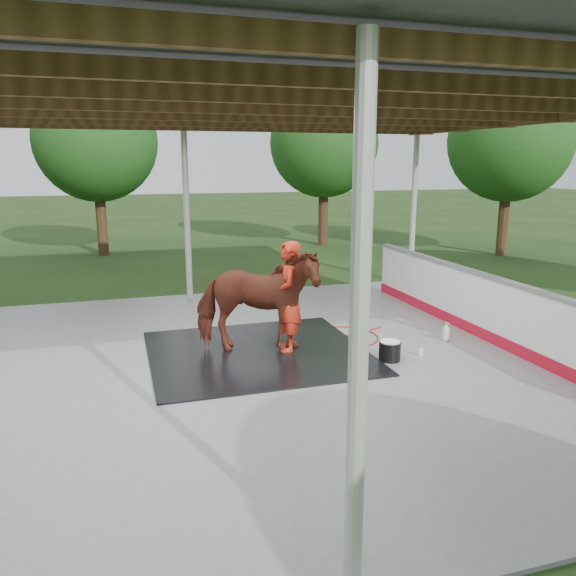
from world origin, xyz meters
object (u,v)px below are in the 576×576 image
object	(u,v)px
horse	(257,301)
dasher_board	(488,309)
handler	(288,297)
wash_bucket	(390,350)

from	to	relation	value
horse	dasher_board	bearing A→B (deg)	-79.96
handler	horse	bearing A→B (deg)	-78.10
handler	wash_bucket	bearing A→B (deg)	69.81
dasher_board	horse	xyz separation A→B (m)	(-4.04, 0.47, 0.33)
wash_bucket	handler	bearing A→B (deg)	146.08
dasher_board	wash_bucket	distance (m)	2.22
dasher_board	horse	bearing A→B (deg)	173.30
horse	wash_bucket	distance (m)	2.25
horse	wash_bucket	bearing A→B (deg)	-99.75
horse	wash_bucket	xyz separation A→B (m)	(1.91, -0.95, -0.71)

